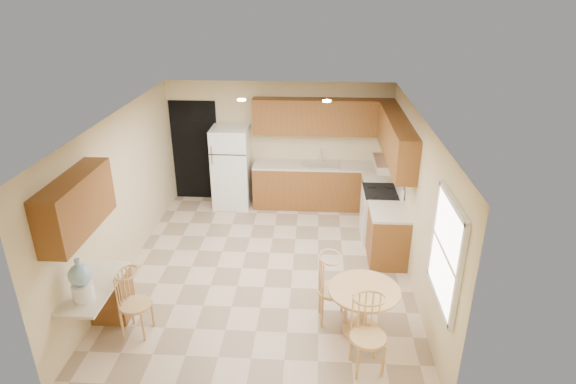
# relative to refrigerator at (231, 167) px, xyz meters

# --- Properties ---
(floor) EXTENTS (5.50, 5.50, 0.00)m
(floor) POSITION_rel_refrigerator_xyz_m (0.95, -2.40, -0.83)
(floor) COLOR #CEB395
(floor) RESTS_ON ground
(ceiling) EXTENTS (4.50, 5.50, 0.02)m
(ceiling) POSITION_rel_refrigerator_xyz_m (0.95, -2.40, 1.67)
(ceiling) COLOR white
(ceiling) RESTS_ON wall_back
(wall_back) EXTENTS (4.50, 0.02, 2.50)m
(wall_back) POSITION_rel_refrigerator_xyz_m (0.95, 0.35, 0.42)
(wall_back) COLOR #CAB688
(wall_back) RESTS_ON floor
(wall_front) EXTENTS (4.50, 0.02, 2.50)m
(wall_front) POSITION_rel_refrigerator_xyz_m (0.95, -5.15, 0.42)
(wall_front) COLOR #CAB688
(wall_front) RESTS_ON floor
(wall_left) EXTENTS (0.02, 5.50, 2.50)m
(wall_left) POSITION_rel_refrigerator_xyz_m (-1.30, -2.40, 0.42)
(wall_left) COLOR #CAB688
(wall_left) RESTS_ON floor
(wall_right) EXTENTS (0.02, 5.50, 2.50)m
(wall_right) POSITION_rel_refrigerator_xyz_m (3.20, -2.40, 0.42)
(wall_right) COLOR #CAB688
(wall_right) RESTS_ON floor
(doorway) EXTENTS (0.90, 0.02, 2.10)m
(doorway) POSITION_rel_refrigerator_xyz_m (-0.80, 0.34, 0.22)
(doorway) COLOR black
(doorway) RESTS_ON floor
(base_cab_back) EXTENTS (2.75, 0.60, 0.87)m
(base_cab_back) POSITION_rel_refrigerator_xyz_m (1.83, 0.05, -0.39)
(base_cab_back) COLOR brown
(base_cab_back) RESTS_ON floor
(counter_back) EXTENTS (2.75, 0.63, 0.04)m
(counter_back) POSITION_rel_refrigerator_xyz_m (1.83, 0.05, 0.06)
(counter_back) COLOR beige
(counter_back) RESTS_ON base_cab_back
(base_cab_right_a) EXTENTS (0.60, 0.59, 0.87)m
(base_cab_right_a) POSITION_rel_refrigerator_xyz_m (2.90, -0.54, -0.39)
(base_cab_right_a) COLOR brown
(base_cab_right_a) RESTS_ON floor
(counter_right_a) EXTENTS (0.63, 0.59, 0.04)m
(counter_right_a) POSITION_rel_refrigerator_xyz_m (2.90, -0.54, 0.06)
(counter_right_a) COLOR beige
(counter_right_a) RESTS_ON base_cab_right_a
(base_cab_right_b) EXTENTS (0.60, 0.80, 0.87)m
(base_cab_right_b) POSITION_rel_refrigerator_xyz_m (2.90, -2.00, -0.39)
(base_cab_right_b) COLOR brown
(base_cab_right_b) RESTS_ON floor
(counter_right_b) EXTENTS (0.63, 0.80, 0.04)m
(counter_right_b) POSITION_rel_refrigerator_xyz_m (2.90, -2.00, 0.06)
(counter_right_b) COLOR beige
(counter_right_b) RESTS_ON base_cab_right_b
(upper_cab_back) EXTENTS (2.75, 0.33, 0.70)m
(upper_cab_back) POSITION_rel_refrigerator_xyz_m (1.83, 0.19, 1.02)
(upper_cab_back) COLOR brown
(upper_cab_back) RESTS_ON wall_back
(upper_cab_right) EXTENTS (0.33, 2.42, 0.70)m
(upper_cab_right) POSITION_rel_refrigerator_xyz_m (3.04, -1.19, 1.02)
(upper_cab_right) COLOR brown
(upper_cab_right) RESTS_ON wall_right
(upper_cab_left) EXTENTS (0.33, 1.40, 0.70)m
(upper_cab_left) POSITION_rel_refrigerator_xyz_m (-1.13, -4.00, 1.02)
(upper_cab_left) COLOR brown
(upper_cab_left) RESTS_ON wall_left
(sink) EXTENTS (0.78, 0.44, 0.01)m
(sink) POSITION_rel_refrigerator_xyz_m (1.80, 0.05, 0.09)
(sink) COLOR silver
(sink) RESTS_ON counter_back
(range_hood) EXTENTS (0.50, 0.76, 0.14)m
(range_hood) POSITION_rel_refrigerator_xyz_m (2.95, -1.22, 0.59)
(range_hood) COLOR silver
(range_hood) RESTS_ON upper_cab_right
(desk_pedestal) EXTENTS (0.48, 0.42, 0.72)m
(desk_pedestal) POSITION_rel_refrigerator_xyz_m (-1.05, -3.72, -0.47)
(desk_pedestal) COLOR brown
(desk_pedestal) RESTS_ON floor
(desk_top) EXTENTS (0.50, 1.20, 0.04)m
(desk_top) POSITION_rel_refrigerator_xyz_m (-1.05, -4.10, -0.08)
(desk_top) COLOR beige
(desk_top) RESTS_ON desk_pedestal
(window) EXTENTS (0.06, 1.12, 1.30)m
(window) POSITION_rel_refrigerator_xyz_m (3.18, -4.25, 0.67)
(window) COLOR white
(window) RESTS_ON wall_right
(can_light_a) EXTENTS (0.14, 0.14, 0.02)m
(can_light_a) POSITION_rel_refrigerator_xyz_m (0.45, -1.20, 1.66)
(can_light_a) COLOR white
(can_light_a) RESTS_ON ceiling
(can_light_b) EXTENTS (0.14, 0.14, 0.02)m
(can_light_b) POSITION_rel_refrigerator_xyz_m (1.85, -1.20, 1.66)
(can_light_b) COLOR white
(can_light_b) RESTS_ON ceiling
(refrigerator) EXTENTS (0.73, 0.71, 1.65)m
(refrigerator) POSITION_rel_refrigerator_xyz_m (0.00, 0.00, 0.00)
(refrigerator) COLOR white
(refrigerator) RESTS_ON floor
(stove) EXTENTS (0.65, 0.76, 1.09)m
(stove) POSITION_rel_refrigerator_xyz_m (2.88, -1.22, -0.36)
(stove) COLOR white
(stove) RESTS_ON floor
(dining_table) EXTENTS (0.92, 0.92, 0.68)m
(dining_table) POSITION_rel_refrigerator_xyz_m (2.35, -3.84, -0.38)
(dining_table) COLOR tan
(dining_table) RESTS_ON floor
(chair_table_a) EXTENTS (0.44, 0.57, 0.99)m
(chair_table_a) POSITION_rel_refrigerator_xyz_m (1.96, -3.69, -0.22)
(chair_table_a) COLOR tan
(chair_table_a) RESTS_ON floor
(chair_table_b) EXTENTS (0.43, 0.44, 0.98)m
(chair_table_b) POSITION_rel_refrigerator_xyz_m (2.35, -4.59, -0.23)
(chair_table_b) COLOR tan
(chair_table_b) RESTS_ON floor
(chair_desk) EXTENTS (0.41, 0.53, 0.92)m
(chair_desk) POSITION_rel_refrigerator_xyz_m (-0.60, -4.10, -0.26)
(chair_desk) COLOR tan
(chair_desk) RESTS_ON floor
(water_crock) EXTENTS (0.27, 0.27, 0.56)m
(water_crock) POSITION_rel_refrigerator_xyz_m (-1.05, -4.37, 0.20)
(water_crock) COLOR white
(water_crock) RESTS_ON desk_top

